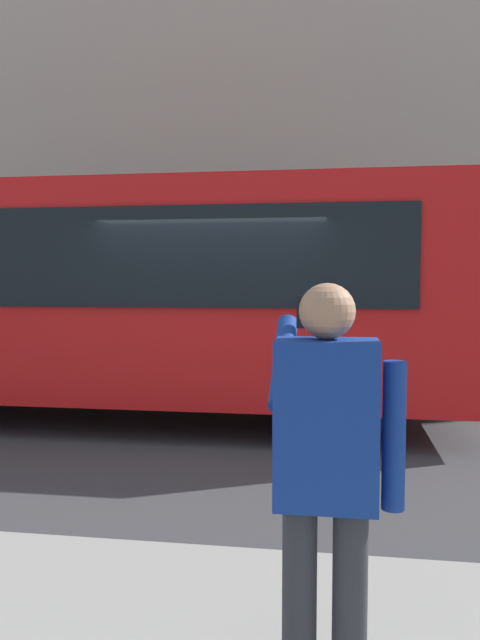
% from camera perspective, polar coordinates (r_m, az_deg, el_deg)
% --- Properties ---
extents(ground_plane, '(60.00, 60.00, 0.00)m').
position_cam_1_polar(ground_plane, '(7.65, -1.68, -10.25)').
color(ground_plane, '#38383A').
extents(building_facade_far, '(28.00, 1.55, 12.00)m').
position_cam_1_polar(building_facade_far, '(14.74, 3.38, 20.10)').
color(building_facade_far, '#A89E8E').
rests_on(building_facade_far, ground_plane).
extents(red_bus, '(9.05, 2.54, 3.08)m').
position_cam_1_polar(red_bus, '(8.32, -12.15, 2.53)').
color(red_bus, red).
rests_on(red_bus, ground_plane).
extents(pedestrian_photographer, '(0.53, 0.52, 1.70)m').
position_cam_1_polar(pedestrian_photographer, '(2.53, 8.00, -12.88)').
color(pedestrian_photographer, '#2D2D33').
rests_on(pedestrian_photographer, sidewalk_curb).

